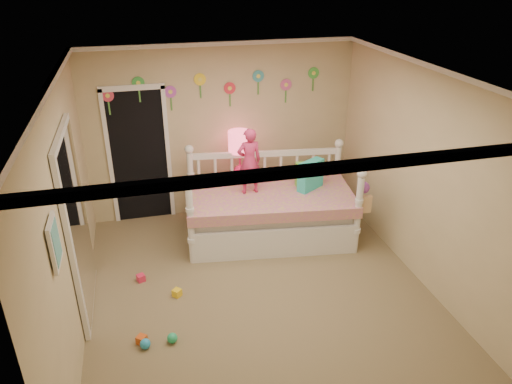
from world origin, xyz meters
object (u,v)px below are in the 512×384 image
object	(u,v)px
daybed	(270,197)
nightstand	(240,196)
child	(249,161)
table_lamp	(240,147)

from	to	relation	value
daybed	nightstand	bearing A→B (deg)	118.14
daybed	child	size ratio (longest dim) A/B	2.51
daybed	table_lamp	distance (m)	0.91
child	table_lamp	distance (m)	0.65
daybed	table_lamp	bearing A→B (deg)	118.14
child	nightstand	world-z (taller)	child
daybed	table_lamp	xyz separation A→B (m)	(-0.27, 0.72, 0.49)
child	table_lamp	xyz separation A→B (m)	(0.01, 0.65, -0.04)
child	nightstand	distance (m)	1.07
daybed	child	xyz separation A→B (m)	(-0.28, 0.07, 0.53)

